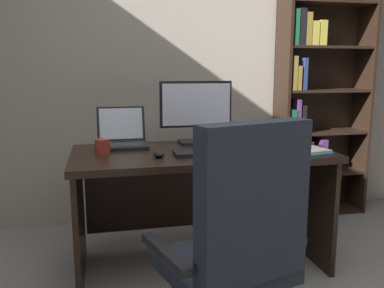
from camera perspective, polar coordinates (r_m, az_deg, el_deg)
name	(u,v)px	position (r m, az deg, el deg)	size (l,w,h in m)	color
wall_back	(193,51)	(3.41, 0.20, 12.82)	(4.81, 0.12, 2.75)	#A89E8E
desk	(198,180)	(2.60, 0.88, -5.10)	(1.54, 0.72, 0.75)	black
bookshelf	(314,99)	(3.57, 16.66, 6.04)	(0.77, 0.28, 2.11)	black
office_chair	(235,262)	(1.79, 6.05, -16.04)	(0.69, 0.61, 1.05)	black
monitor	(196,112)	(2.67, 0.58, 4.44)	(0.48, 0.16, 0.41)	black
laptop	(122,138)	(2.64, -9.72, 0.80)	(0.31, 0.31, 0.24)	black
keyboard	(210,153)	(2.36, 2.56, -1.21)	(0.42, 0.15, 0.02)	black
computer_mouse	(159,154)	(2.30, -4.68, -1.34)	(0.06, 0.10, 0.04)	black
reading_stand_with_book	(251,131)	(2.86, 8.18, 1.76)	(0.30, 0.26, 0.11)	black
open_binder	(285,151)	(2.46, 12.90, -0.96)	(0.53, 0.40, 0.02)	#2D84C6
notepad	(242,148)	(2.54, 7.04, -0.57)	(0.15, 0.21, 0.01)	silver
pen	(245,147)	(2.55, 7.47, -0.35)	(0.01, 0.01, 0.14)	maroon
coffee_mug	(102,146)	(2.43, -12.40, -0.34)	(0.09, 0.09, 0.09)	maroon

